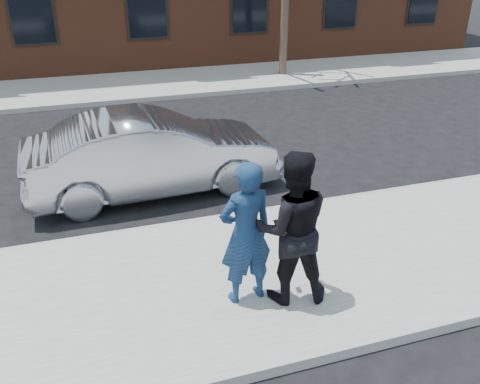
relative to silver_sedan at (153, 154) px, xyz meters
name	(u,v)px	position (x,y,z in m)	size (l,w,h in m)	color
ground	(281,267)	(1.37, -3.20, -0.78)	(100.00, 100.00, 0.00)	black
near_sidewalk	(288,272)	(1.37, -3.45, -0.71)	(50.00, 3.50, 0.15)	gray
near_curb	(248,215)	(1.37, -1.65, -0.71)	(50.00, 0.10, 0.15)	#999691
far_sidewalk	(157,84)	(1.37, 8.05, -0.71)	(50.00, 3.50, 0.15)	gray
far_curb	(167,98)	(1.37, 6.25, -0.71)	(50.00, 0.10, 0.15)	#999691
silver_sedan	(153,154)	(0.00, 0.00, 0.00)	(1.66, 4.76, 1.57)	#999BA3
man_hoodie	(246,234)	(0.57, -3.91, 0.35)	(0.77, 0.56, 1.96)	navy
man_peacoat	(291,228)	(1.13, -4.04, 0.41)	(1.15, 0.98, 2.08)	black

